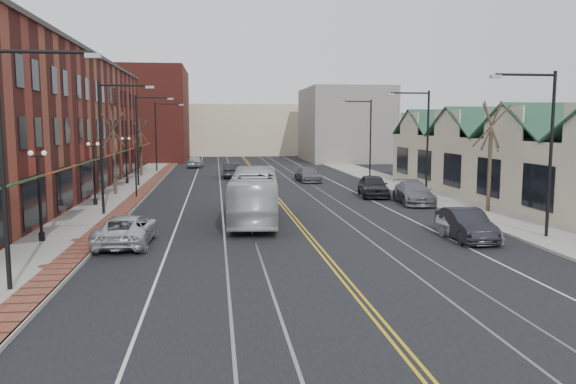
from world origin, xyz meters
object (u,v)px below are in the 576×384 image
object	(u,v)px
transit_bus	(254,195)
parked_car_d	(373,186)
parked_car_c	(414,193)
parked_car_b	(466,224)
parked_car_a	(468,227)
parked_suv	(126,230)

from	to	relation	value
transit_bus	parked_car_d	world-z (taller)	transit_bus
transit_bus	parked_car_c	size ratio (longest dim) A/B	2.02
parked_car_b	parked_car_d	world-z (taller)	parked_car_d
parked_car_d	parked_car_a	bearing A→B (deg)	-82.34
parked_suv	parked_car_a	world-z (taller)	parked_suv
parked_car_c	parked_car_b	bearing A→B (deg)	-92.31
transit_bus	parked_car_c	world-z (taller)	transit_bus
parked_car_a	parked_car_b	xyz separation A→B (m)	(0.00, 0.24, 0.06)
transit_bus	parked_car_a	world-z (taller)	transit_bus
transit_bus	parked_suv	size ratio (longest dim) A/B	2.09
parked_car_a	parked_car_d	bearing A→B (deg)	82.35
parked_car_b	transit_bus	bearing A→B (deg)	149.09
parked_car_a	parked_car_c	xyz separation A→B (m)	(1.80, 12.51, 0.08)
parked_car_b	parked_car_c	world-z (taller)	parked_car_c
parked_car_a	transit_bus	bearing A→B (deg)	137.58
parked_suv	parked_car_b	xyz separation A→B (m)	(16.29, -0.83, 0.03)
parked_suv	parked_car_a	distance (m)	16.32
transit_bus	parked_car_d	xyz separation A→B (m)	(9.89, 9.74, -0.65)
parked_car_b	parked_car_c	distance (m)	12.40
transit_bus	parked_car_b	xyz separation A→B (m)	(9.89, -6.63, -0.76)
parked_car_d	parked_car_c	bearing A→B (deg)	-58.64
parked_car_a	parked_car_d	world-z (taller)	parked_car_d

